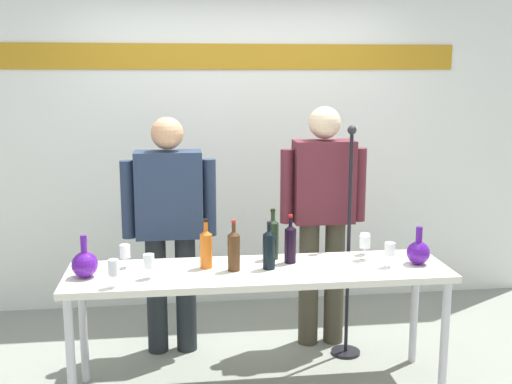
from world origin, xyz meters
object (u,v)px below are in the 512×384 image
(wine_glass_left_0, at_px, (113,268))
(wine_glass_right_1, at_px, (365,239))
(decanter_blue_left, at_px, (85,264))
(wine_glass_right_2, at_px, (365,242))
(wine_bottle_0, at_px, (234,249))
(microphone_stand, at_px, (348,280))
(wine_glass_right_0, at_px, (390,250))
(wine_bottle_4, at_px, (290,243))
(display_table, at_px, (259,280))
(wine_bottle_3, at_px, (269,248))
(presenter_left, at_px, (169,220))
(wine_bottle_2, at_px, (206,247))
(wine_bottle_1, at_px, (273,237))
(decanter_blue_right, at_px, (418,252))
(presenter_right, at_px, (323,210))
(wine_glass_left_2, at_px, (125,252))
(wine_glass_left_1, at_px, (149,262))

(wine_glass_left_0, bearing_deg, wine_glass_right_1, 15.97)
(decanter_blue_left, relative_size, wine_glass_right_2, 1.60)
(wine_bottle_0, height_order, microphone_stand, microphone_stand)
(wine_glass_left_0, bearing_deg, wine_glass_right_0, 5.88)
(wine_bottle_0, relative_size, wine_bottle_4, 1.01)
(wine_bottle_0, bearing_deg, display_table, 2.75)
(wine_bottle_0, xyz_separation_m, wine_bottle_3, (0.21, 0.00, -0.00))
(presenter_left, distance_m, wine_bottle_2, 0.60)
(wine_bottle_1, bearing_deg, wine_glass_right_0, -20.82)
(decanter_blue_right, relative_size, presenter_right, 0.14)
(wine_glass_right_0, relative_size, microphone_stand, 0.09)
(display_table, bearing_deg, wine_glass_left_0, -164.99)
(wine_bottle_4, distance_m, wine_glass_right_1, 0.52)
(microphone_stand, bearing_deg, wine_glass_right_1, -74.87)
(display_table, xyz_separation_m, wine_bottle_3, (0.06, -0.00, 0.19))
(decanter_blue_left, bearing_deg, microphone_stand, 14.62)
(presenter_right, bearing_deg, wine_bottle_0, -137.25)
(presenter_left, relative_size, wine_bottle_1, 5.11)
(wine_glass_left_0, bearing_deg, wine_glass_right_2, 12.30)
(display_table, distance_m, wine_bottle_2, 0.37)
(presenter_right, distance_m, wine_bottle_2, 1.01)
(wine_glass_left_0, bearing_deg, presenter_left, 70.74)
(wine_bottle_0, bearing_deg, presenter_right, 42.75)
(wine_bottle_1, relative_size, wine_glass_left_0, 2.03)
(decanter_blue_right, relative_size, wine_bottle_1, 0.73)
(wine_glass_left_0, bearing_deg, decanter_blue_left, 132.32)
(wine_bottle_1, bearing_deg, wine_bottle_4, -45.59)
(decanter_blue_left, xyz_separation_m, wine_bottle_4, (1.21, 0.13, 0.05))
(display_table, height_order, wine_bottle_3, wine_bottle_3)
(wine_bottle_2, relative_size, wine_bottle_3, 1.04)
(wine_glass_left_2, bearing_deg, presenter_left, 62.59)
(wine_bottle_1, relative_size, wine_glass_left_1, 2.23)
(presenter_left, bearing_deg, wine_glass_left_0, -109.26)
(wine_bottle_1, xyz_separation_m, wine_glass_left_1, (-0.75, -0.30, -0.04))
(display_table, xyz_separation_m, wine_bottle_1, (0.11, 0.20, 0.20))
(wine_bottle_3, relative_size, wine_glass_right_1, 2.08)
(wine_glass_left_2, bearing_deg, decanter_blue_left, -146.05)
(wine_glass_left_1, height_order, microphone_stand, microphone_stand)
(wine_bottle_0, bearing_deg, wine_glass_left_2, 168.61)
(wine_bottle_2, height_order, wine_glass_right_0, wine_bottle_2)
(decanter_blue_right, distance_m, wine_bottle_2, 1.29)
(wine_bottle_1, bearing_deg, wine_glass_left_2, -175.09)
(wine_bottle_0, xyz_separation_m, wine_glass_right_2, (0.83, 0.11, -0.02))
(display_table, xyz_separation_m, decanter_blue_left, (-1.01, -0.02, 0.15))
(decanter_blue_left, height_order, wine_glass_left_1, decanter_blue_left)
(wine_glass_left_2, xyz_separation_m, microphone_stand, (1.45, 0.29, -0.34))
(presenter_left, bearing_deg, wine_bottle_0, -58.99)
(wine_bottle_4, distance_m, microphone_stand, 0.66)
(wine_bottle_1, height_order, wine_glass_right_2, wine_bottle_1)
(wine_glass_left_0, bearing_deg, wine_glass_left_1, 34.16)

